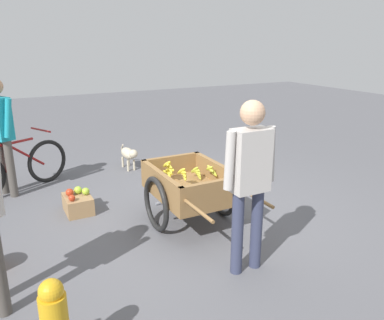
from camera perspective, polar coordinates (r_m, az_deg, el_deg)
ground_plane at (r=4.92m, az=0.18°, el=-8.14°), size 24.00×24.00×0.00m
fruit_cart at (r=4.59m, az=-0.34°, el=-4.12°), size 1.65×0.94×0.74m
vendor_person at (r=3.49m, az=8.48°, el=-1.91°), size 0.22×0.54×1.63m
bicycle at (r=6.08m, az=-24.29°, el=-1.12°), size 0.83×1.50×0.85m
cyclist_person at (r=5.86m, az=-26.30°, el=4.35°), size 0.47×0.34×1.63m
dog at (r=6.62m, az=-9.28°, el=0.89°), size 0.67×0.19×0.40m
apple_crate at (r=5.17m, az=-16.41°, el=-6.02°), size 0.44×0.32×0.32m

